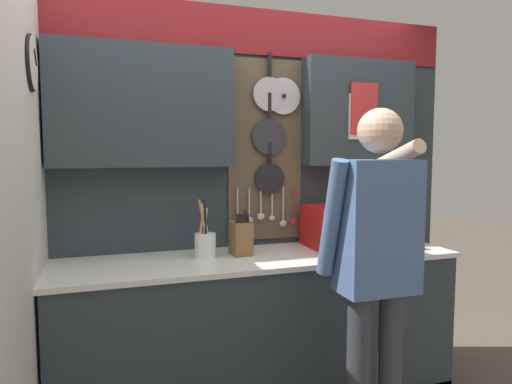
% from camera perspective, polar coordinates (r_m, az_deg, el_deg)
% --- Properties ---
extents(base_cabinet_counter, '(2.41, 0.64, 0.93)m').
position_cam_1_polar(base_cabinet_counter, '(2.92, 0.56, -16.88)').
color(base_cabinet_counter, '#2D383D').
rests_on(base_cabinet_counter, ground_plane).
extents(back_wall_unit, '(2.98, 0.23, 2.47)m').
position_cam_1_polar(back_wall_unit, '(2.98, -1.39, 4.29)').
color(back_wall_unit, '#2D383D').
rests_on(back_wall_unit, ground_plane).
extents(side_wall, '(0.07, 1.60, 2.47)m').
position_cam_1_polar(side_wall, '(2.22, -27.18, -3.39)').
color(side_wall, silver).
rests_on(side_wall, ground_plane).
extents(microwave, '(0.53, 0.40, 0.27)m').
position_cam_1_polar(microwave, '(3.07, 11.48, -4.21)').
color(microwave, red).
rests_on(microwave, base_cabinet_counter).
extents(knife_block, '(0.12, 0.15, 0.28)m').
position_cam_1_polar(knife_block, '(2.79, -1.92, -5.75)').
color(knife_block, brown).
rests_on(knife_block, base_cabinet_counter).
extents(utensil_crock, '(0.13, 0.13, 0.35)m').
position_cam_1_polar(utensil_crock, '(2.74, -6.38, -6.36)').
color(utensil_crock, white).
rests_on(utensil_crock, base_cabinet_counter).
extents(person, '(0.54, 0.67, 1.76)m').
position_cam_1_polar(person, '(2.33, 14.74, -7.39)').
color(person, '#383842').
rests_on(person, ground_plane).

